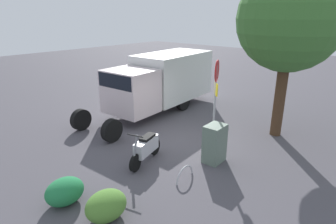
{
  "coord_description": "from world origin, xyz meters",
  "views": [
    {
      "loc": [
        7.78,
        6.12,
        4.62
      ],
      "look_at": [
        0.8,
        -0.06,
        1.38
      ],
      "focal_mm": 30.27,
      "sensor_mm": 36.0,
      "label": 1
    }
  ],
  "objects": [
    {
      "name": "utility_cabinet",
      "position": [
        0.54,
        1.73,
        0.64
      ],
      "size": [
        0.74,
        0.56,
        1.27
      ],
      "primitive_type": "cube",
      "rotation": [
        0.0,
        0.0,
        0.03
      ],
      "color": "slate",
      "rests_on": "ground"
    },
    {
      "name": "stop_sign",
      "position": [
        -0.47,
        1.03,
        2.11
      ],
      "size": [
        0.71,
        0.33,
        3.16
      ],
      "color": "#9E9EA3",
      "rests_on": "ground"
    },
    {
      "name": "shrub_near_sign",
      "position": [
        4.93,
        0.08,
        0.34
      ],
      "size": [
        1.0,
        0.82,
        0.68
      ],
      "primitive_type": "ellipsoid",
      "color": "#227842",
      "rests_on": "ground"
    },
    {
      "name": "ground_plane",
      "position": [
        0.0,
        0.0,
        0.0
      ],
      "size": [
        60.0,
        60.0,
        0.0
      ],
      "primitive_type": "plane",
      "color": "#4B484F"
    },
    {
      "name": "motorcycle",
      "position": [
        2.04,
        0.09,
        0.52
      ],
      "size": [
        1.77,
        0.73,
        1.2
      ],
      "rotation": [
        0.0,
        0.0,
        0.27
      ],
      "color": "black",
      "rests_on": "ground"
    },
    {
      "name": "street_tree",
      "position": [
        -2.99,
        2.38,
        4.43
      ],
      "size": [
        3.78,
        3.78,
        6.35
      ],
      "color": "#47301E",
      "rests_on": "ground"
    },
    {
      "name": "bike_rack_hoop",
      "position": [
        2.02,
        1.68,
        0.0
      ],
      "size": [
        0.85,
        0.11,
        0.85
      ],
      "primitive_type": "torus",
      "rotation": [
        1.57,
        0.0,
        0.07
      ],
      "color": "#B7B7BC",
      "rests_on": "ground"
    },
    {
      "name": "box_truck_near",
      "position": [
        -2.27,
        -3.25,
        1.55
      ],
      "size": [
        7.84,
        2.71,
        2.74
      ],
      "rotation": [
        0.0,
        0.0,
        0.07
      ],
      "color": "black",
      "rests_on": "ground"
    },
    {
      "name": "shrub_mid_verge",
      "position": [
        4.58,
        1.34,
        0.35
      ],
      "size": [
        1.03,
        0.84,
        0.7
      ],
      "primitive_type": "ellipsoid",
      "color": "#4E8031",
      "rests_on": "ground"
    }
  ]
}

